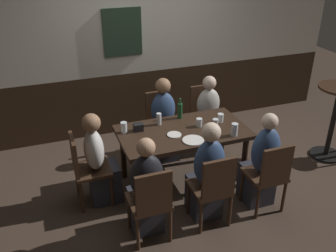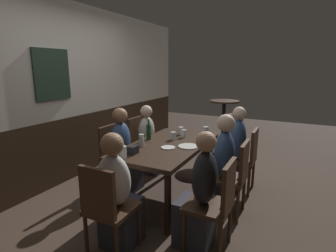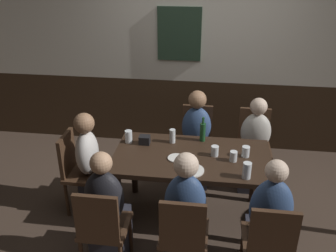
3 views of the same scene
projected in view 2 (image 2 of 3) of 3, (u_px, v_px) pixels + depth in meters
ground_plane at (168, 198)px, 3.44m from camera, size 12.00×12.00×0.00m
wall_back at (68, 93)px, 3.87m from camera, size 6.40×0.13×2.60m
dining_table at (168, 151)px, 3.29m from camera, size 1.54×0.84×0.74m
chair_right_near at (245, 156)px, 3.55m from camera, size 0.40×0.40×0.88m
chair_right_far at (141, 141)px, 4.28m from camera, size 0.40×0.40×0.88m
chair_mid_near at (234, 174)px, 2.96m from camera, size 0.40×0.40×0.88m
chair_mid_far at (115, 153)px, 3.69m from camera, size 0.40×0.40×0.88m
chair_head_west at (106, 206)px, 2.29m from camera, size 0.40×0.40×0.88m
chair_left_near at (216, 201)px, 2.37m from camera, size 0.40×0.40×0.88m
person_right_near at (233, 155)px, 3.62m from camera, size 0.34×0.37×1.17m
person_right_far at (149, 145)px, 4.22m from camera, size 0.34×0.37×1.09m
person_mid_near at (220, 172)px, 3.03m from camera, size 0.34×0.37×1.18m
person_mid_far at (124, 155)px, 3.62m from camera, size 0.34×0.37×1.15m
person_head_west at (118, 199)px, 2.44m from camera, size 0.37×0.34×1.13m
person_left_near at (199, 199)px, 2.45m from camera, size 0.34×0.37×1.13m
beer_glass_tall at (141, 141)px, 3.17m from camera, size 0.06×0.06×0.15m
beer_glass_half at (123, 153)px, 2.75m from camera, size 0.08×0.08×0.13m
pint_glass_stout at (206, 133)px, 3.56m from camera, size 0.08×0.08×0.15m
pint_glass_amber at (173, 136)px, 3.47m from camera, size 0.07×0.07×0.10m
tumbler_short at (184, 134)px, 3.59m from camera, size 0.07×0.07×0.10m
highball_clear at (181, 131)px, 3.74m from camera, size 0.08×0.08×0.11m
beer_bottle_green at (149, 131)px, 3.47m from camera, size 0.06×0.06×0.27m
plate_white_large at (188, 146)px, 3.16m from camera, size 0.25×0.25×0.01m
plate_white_small at (168, 148)px, 3.11m from camera, size 0.17×0.17×0.01m
condiment_caddy at (133, 150)px, 2.90m from camera, size 0.11×0.09×0.09m
side_bar_table at (223, 123)px, 5.13m from camera, size 0.56×0.56×1.05m
bar_stool at (236, 122)px, 5.47m from camera, size 0.34×0.34×0.72m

